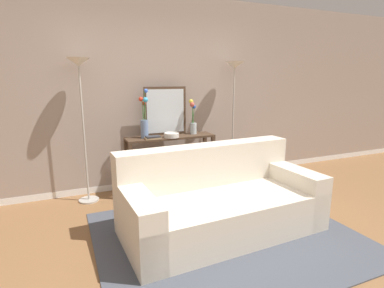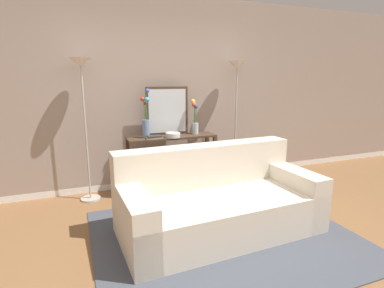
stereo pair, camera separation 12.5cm
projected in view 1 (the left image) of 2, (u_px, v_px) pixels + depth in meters
name	position (u px, v px, depth m)	size (l,w,h in m)	color
ground_plane	(222.00, 255.00, 2.84)	(16.00, 16.00, 0.02)	brown
back_wall	(154.00, 94.00, 4.47)	(12.00, 0.15, 2.76)	white
area_rug	(227.00, 235.00, 3.16)	(2.60, 2.18, 0.01)	#474C56
couch	(219.00, 202.00, 3.24)	(2.12, 1.07, 0.88)	beige
console_table	(171.00, 154.00, 4.34)	(1.26, 0.33, 0.80)	#473323
floor_lamp_left	(81.00, 91.00, 3.75)	(0.28, 0.28, 1.85)	#B7B2A8
floor_lamp_right	(234.00, 88.00, 4.60)	(0.28, 0.28, 1.85)	#B7B2A8
wall_mirror	(165.00, 111.00, 4.32)	(0.62, 0.02, 0.69)	#473323
vase_tall_flowers	(144.00, 122.00, 4.11)	(0.13, 0.12, 0.67)	#6B84AD
vase_short_flowers	(193.00, 119.00, 4.41)	(0.11, 0.11, 0.51)	silver
fruit_bowl	(171.00, 135.00, 4.19)	(0.21, 0.21, 0.07)	silver
book_stack	(153.00, 138.00, 4.08)	(0.21, 0.14, 0.04)	tan
book_row_under_console	(145.00, 190.00, 4.30)	(0.26, 0.17, 0.13)	gold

